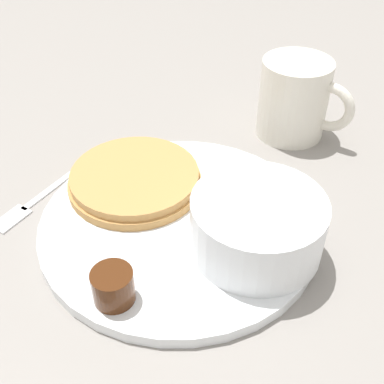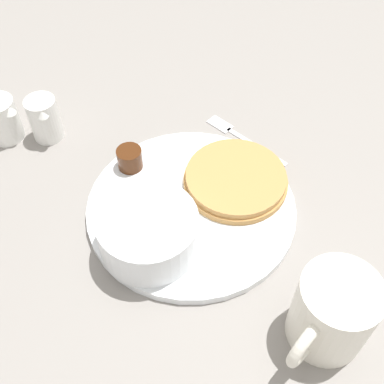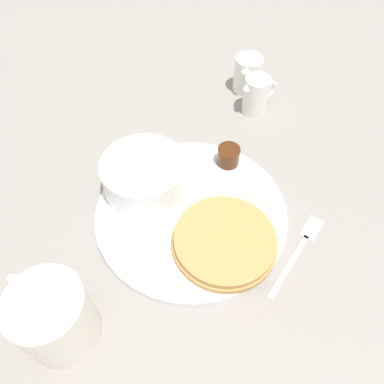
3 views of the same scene
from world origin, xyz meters
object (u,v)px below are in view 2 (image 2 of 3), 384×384
(creamer_pitcher_far, at_px, (1,119))
(coffee_mug, at_px, (331,314))
(fork, at_px, (237,134))
(plate, at_px, (191,208))
(bowl, at_px, (147,230))
(creamer_pitcher_near, at_px, (44,118))

(creamer_pitcher_far, bearing_deg, coffee_mug, -177.20)
(creamer_pitcher_far, xyz_separation_m, fork, (-0.27, -0.22, -0.03))
(plate, distance_m, creamer_pitcher_far, 0.31)
(coffee_mug, height_order, creamer_pitcher_far, coffee_mug)
(plate, distance_m, bowl, 0.09)
(bowl, bearing_deg, plate, -91.16)
(plate, xyz_separation_m, fork, (0.04, -0.15, -0.00))
(plate, bearing_deg, bowl, 88.84)
(plate, bearing_deg, coffee_mug, 169.55)
(coffee_mug, relative_size, creamer_pitcher_far, 1.55)
(bowl, height_order, creamer_pitcher_near, creamer_pitcher_near)
(coffee_mug, xyz_separation_m, fork, (0.25, -0.19, -0.05))
(plate, xyz_separation_m, bowl, (0.00, 0.08, 0.03))
(coffee_mug, bearing_deg, creamer_pitcher_near, -1.87)
(plate, xyz_separation_m, creamer_pitcher_far, (0.30, 0.07, 0.03))
(fork, bearing_deg, creamer_pitcher_far, 39.31)
(plate, height_order, bowl, bowl)
(plate, height_order, fork, plate)
(plate, relative_size, coffee_mug, 2.33)
(creamer_pitcher_near, bearing_deg, plate, -174.49)
(fork, bearing_deg, creamer_pitcher_near, 39.07)
(coffee_mug, height_order, fork, coffee_mug)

